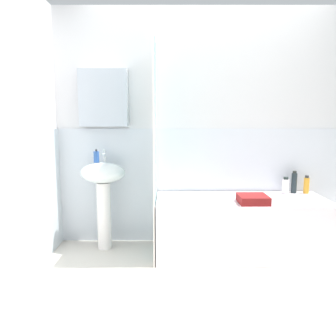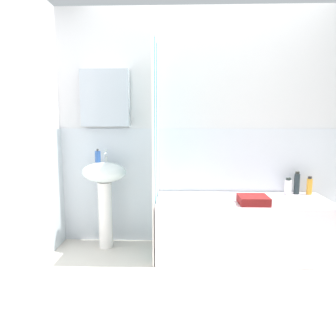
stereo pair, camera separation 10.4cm
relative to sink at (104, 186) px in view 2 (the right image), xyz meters
name	(u,v)px [view 2 (the right image)]	position (x,y,z in m)	size (l,w,h in m)	color
ground_plane	(221,308)	(1.05, -1.03, -0.66)	(4.80, 5.60, 0.04)	beige
wall_back_tiled	(202,134)	(0.98, 0.23, 0.50)	(3.60, 0.18, 2.40)	silver
wall_left_tiled	(16,143)	(-0.53, -0.69, 0.48)	(0.07, 1.81, 2.40)	silver
sink	(104,186)	(0.00, 0.00, 0.00)	(0.44, 0.34, 0.87)	white
faucet	(105,155)	(0.00, 0.08, 0.29)	(0.03, 0.12, 0.12)	silver
soap_dispenser	(98,156)	(-0.06, 0.02, 0.29)	(0.06, 0.06, 0.13)	#2C539E
bathtub	(241,227)	(1.34, -0.13, -0.37)	(1.62, 0.64, 0.55)	white
shower_curtain	(155,151)	(0.52, -0.13, 0.36)	(0.01, 0.64, 2.00)	white
body_wash_bottle	(309,186)	(2.05, 0.10, -0.01)	(0.06, 0.06, 0.18)	orange
conditioner_bottle	(297,183)	(1.93, 0.11, 0.01)	(0.06, 0.06, 0.23)	#202B2F
shampoo_bottle	(288,187)	(1.84, 0.09, -0.01)	(0.07, 0.07, 0.17)	white
towel_folded	(253,200)	(1.41, -0.30, -0.06)	(0.26, 0.25, 0.07)	maroon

